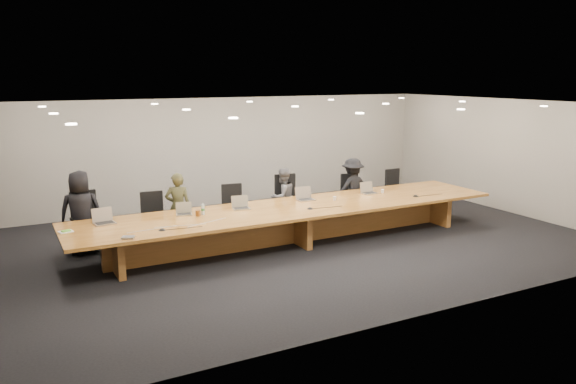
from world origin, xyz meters
name	(u,v)px	position (x,y,z in m)	size (l,w,h in m)	color
ground	(295,242)	(0.00, 0.00, 0.00)	(12.00, 12.00, 0.00)	black
back_wall	(223,151)	(0.00, 4.00, 1.40)	(12.00, 0.02, 2.80)	beige
conference_table	(295,218)	(0.00, 0.00, 0.52)	(9.00, 1.80, 0.75)	brown
chair_far_left	(89,222)	(-3.82, 1.31, 0.60)	(0.61, 0.61, 1.20)	black
chair_left	(154,218)	(-2.58, 1.19, 0.54)	(0.55, 0.55, 1.08)	black
chair_mid_left	(234,209)	(-0.82, 1.24, 0.53)	(0.54, 0.54, 1.07)	black
chair_mid_right	(288,200)	(0.51, 1.24, 0.59)	(0.60, 0.60, 1.18)	black
chair_right	(352,195)	(2.24, 1.22, 0.53)	(0.54, 0.54, 1.05)	black
chair_far_right	(397,190)	(3.65, 1.28, 0.53)	(0.54, 0.54, 1.05)	black
person_a	(81,212)	(-3.95, 1.27, 0.81)	(0.79, 0.51, 1.62)	black
person_b	(178,207)	(-2.07, 1.22, 0.72)	(0.52, 0.34, 1.43)	#38381E
person_c	(283,197)	(0.38, 1.27, 0.66)	(0.65, 0.50, 1.33)	#5B5B5E
person_d	(352,188)	(2.17, 1.13, 0.72)	(0.93, 0.54, 1.45)	black
laptop_a	(104,216)	(-3.66, 0.42, 0.89)	(0.36, 0.27, 0.29)	tan
laptop_b	(184,209)	(-2.20, 0.40, 0.87)	(0.30, 0.22, 0.24)	tan
laptop_c	(241,203)	(-1.04, 0.33, 0.88)	(0.34, 0.24, 0.26)	tan
laptop_d	(306,194)	(0.49, 0.42, 0.89)	(0.36, 0.27, 0.29)	tan
laptop_e	(370,188)	(2.10, 0.35, 0.88)	(0.33, 0.24, 0.26)	#BBAB8F
water_bottle	(203,210)	(-1.87, 0.23, 0.85)	(0.07, 0.07, 0.20)	silver
amber_mug	(198,213)	(-1.99, 0.18, 0.81)	(0.09, 0.09, 0.11)	brown
paper_cup_near	(335,198)	(1.03, 0.13, 0.79)	(0.07, 0.07, 0.08)	silver
paper_cup_far	(383,191)	(2.41, 0.27, 0.79)	(0.07, 0.07, 0.08)	white
notepad	(66,232)	(-4.35, 0.17, 0.76)	(0.22, 0.18, 0.01)	white
lime_gadget	(66,231)	(-4.35, 0.16, 0.77)	(0.14, 0.08, 0.02)	#63BA31
av_box	(128,237)	(-3.49, -0.70, 0.76)	(0.20, 0.15, 0.03)	#A0A0A4
mic_left	(162,229)	(-2.87, -0.49, 0.77)	(0.13, 0.13, 0.03)	black
mic_center	(310,208)	(0.18, -0.31, 0.77)	(0.13, 0.13, 0.03)	black
mic_right	(416,196)	(2.83, -0.37, 0.77)	(0.14, 0.14, 0.03)	black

